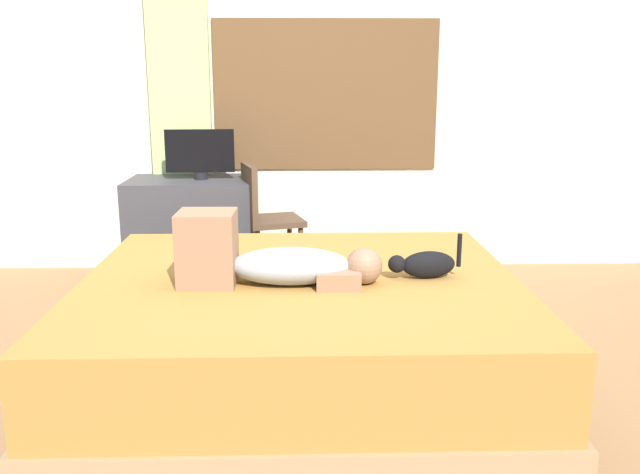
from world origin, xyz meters
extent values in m
plane|color=olive|center=(0.00, 0.00, 0.00)|extent=(16.00, 16.00, 0.00)
cube|color=beige|center=(0.00, 2.21, 1.45)|extent=(6.40, 0.12, 2.90)
cube|color=brown|center=(0.23, 2.14, 1.31)|extent=(1.65, 0.02, 1.09)
cube|color=white|center=(0.23, 2.14, 1.31)|extent=(1.57, 0.02, 1.01)
cube|color=#997A56|center=(0.03, 0.15, 0.07)|extent=(2.13, 1.92, 0.14)
cube|color=olive|center=(0.03, 0.15, 0.33)|extent=(2.07, 1.87, 0.37)
ellipsoid|color=#8C939E|center=(-0.01, 0.06, 0.60)|extent=(0.57, 0.27, 0.17)
sphere|color=#8C664C|center=(0.33, 0.05, 0.60)|extent=(0.17, 0.17, 0.17)
cube|color=#8C664C|center=(-0.39, 0.07, 0.68)|extent=(0.27, 0.25, 0.34)
cube|color=#8C664C|center=(0.21, 0.05, 0.55)|extent=(0.21, 0.28, 0.08)
ellipsoid|color=black|center=(0.64, 0.13, 0.58)|extent=(0.27, 0.14, 0.13)
sphere|color=black|center=(0.49, 0.11, 0.59)|extent=(0.08, 0.08, 0.08)
cylinder|color=black|center=(0.79, 0.15, 0.64)|extent=(0.02, 0.02, 0.16)
cube|color=#38383D|center=(-0.73, 1.81, 0.37)|extent=(0.90, 0.56, 0.74)
cylinder|color=black|center=(-0.67, 1.81, 0.77)|extent=(0.10, 0.10, 0.05)
cube|color=black|center=(-0.67, 1.81, 0.94)|extent=(0.48, 0.05, 0.30)
cylinder|color=teal|center=(-0.34, 1.79, 0.78)|extent=(0.06, 0.06, 0.09)
cylinder|color=#4C3828|center=(-0.05, 1.88, 0.22)|extent=(0.04, 0.04, 0.44)
cylinder|color=#4C3828|center=(0.04, 1.59, 0.22)|extent=(0.04, 0.04, 0.44)
cylinder|color=#4C3828|center=(-0.34, 1.80, 0.22)|extent=(0.04, 0.04, 0.44)
cylinder|color=#4C3828|center=(-0.26, 1.51, 0.22)|extent=(0.04, 0.04, 0.44)
cube|color=#4C3828|center=(-0.15, 1.69, 0.46)|extent=(0.47, 0.47, 0.04)
cube|color=#4C3828|center=(-0.31, 1.65, 0.67)|extent=(0.14, 0.38, 0.38)
cube|color=#ADCC75|center=(-0.84, 2.09, 1.25)|extent=(0.44, 0.06, 2.51)
camera|label=1|loc=(0.04, -2.92, 1.45)|focal=37.72mm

